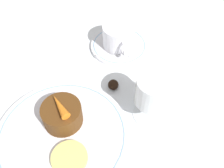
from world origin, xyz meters
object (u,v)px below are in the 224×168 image
Objects in this scene: dinner_plate at (62,136)px; wine_glass at (154,93)px; coffee_cup at (119,36)px; dessert_cake at (62,115)px.

wine_glass is at bearing 95.34° from dinner_plate.
wine_glass is (0.21, 0.02, 0.03)m from coffee_cup.
coffee_cup is 1.36× the size of dessert_cake.
dessert_cake reaches higher than dinner_plate.
coffee_cup reaches higher than dinner_plate.
wine_glass is (-0.02, 0.19, 0.07)m from dinner_plate.
coffee_cup is (-0.23, 0.17, 0.03)m from dinner_plate.
wine_glass reaches higher than coffee_cup.
dessert_cake is (-0.03, 0.01, 0.03)m from dinner_plate.
dessert_cake is (-0.01, -0.18, -0.04)m from wine_glass.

